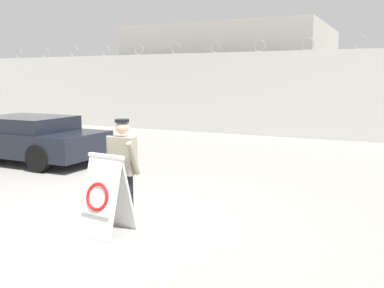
{
  "coord_description": "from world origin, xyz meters",
  "views": [
    {
      "loc": [
        4.16,
        -5.37,
        2.31
      ],
      "look_at": [
        0.67,
        1.82,
        1.06
      ],
      "focal_mm": 40.0,
      "sensor_mm": 36.0,
      "label": 1
    }
  ],
  "objects_px": {
    "traffic_cone_near": "(95,183)",
    "security_guard": "(123,166)",
    "barricade_sign": "(105,194)",
    "parked_car_front_coupe": "(24,138)"
  },
  "relations": [
    {
      "from": "traffic_cone_near",
      "to": "security_guard",
      "type": "bearing_deg",
      "value": -32.13
    },
    {
      "from": "barricade_sign",
      "to": "traffic_cone_near",
      "type": "bearing_deg",
      "value": 139.07
    },
    {
      "from": "barricade_sign",
      "to": "parked_car_front_coupe",
      "type": "height_order",
      "value": "parked_car_front_coupe"
    },
    {
      "from": "traffic_cone_near",
      "to": "parked_car_front_coupe",
      "type": "distance_m",
      "value": 4.82
    },
    {
      "from": "barricade_sign",
      "to": "parked_car_front_coupe",
      "type": "xyz_separation_m",
      "value": [
        -5.45,
        3.52,
        0.05
      ]
    },
    {
      "from": "traffic_cone_near",
      "to": "parked_car_front_coupe",
      "type": "relative_size",
      "value": 0.15
    },
    {
      "from": "security_guard",
      "to": "barricade_sign",
      "type": "bearing_deg",
      "value": -86.41
    },
    {
      "from": "security_guard",
      "to": "parked_car_front_coupe",
      "type": "xyz_separation_m",
      "value": [
        -5.4,
        2.97,
        -0.26
      ]
    },
    {
      "from": "security_guard",
      "to": "traffic_cone_near",
      "type": "height_order",
      "value": "security_guard"
    },
    {
      "from": "barricade_sign",
      "to": "traffic_cone_near",
      "type": "height_order",
      "value": "barricade_sign"
    }
  ]
}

